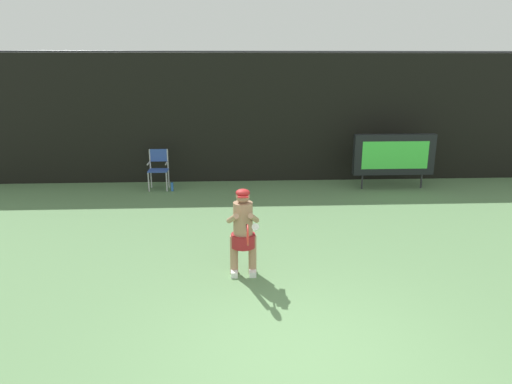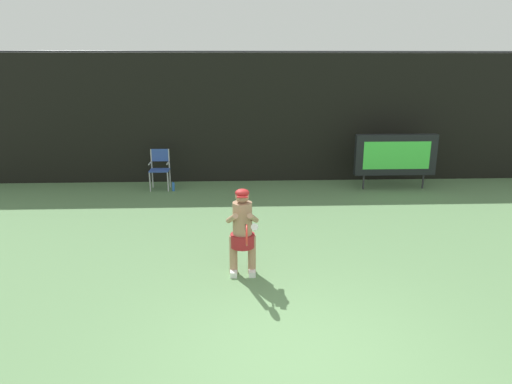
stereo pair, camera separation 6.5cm
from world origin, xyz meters
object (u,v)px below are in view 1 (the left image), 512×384
scoreboard (394,155)px  tennis_player (243,229)px  umpire_chair (158,167)px  water_bottle (172,187)px  tennis_racket (248,235)px

scoreboard → tennis_player: bearing=-129.4°
umpire_chair → water_bottle: 0.67m
water_bottle → tennis_player: size_ratio=0.18×
tennis_player → scoreboard: bearing=50.6°
tennis_player → tennis_racket: (0.05, -0.62, 0.14)m
water_bottle → tennis_racket: tennis_racket is taller
umpire_chair → tennis_racket: (2.22, -6.01, 0.30)m
tennis_player → tennis_racket: 0.63m
water_bottle → tennis_player: bearing=-70.7°
umpire_chair → water_bottle: umpire_chair is taller
tennis_player → tennis_racket: size_ratio=2.39×
umpire_chair → water_bottle: bearing=-33.0°
scoreboard → tennis_player: size_ratio=1.53×
umpire_chair → water_bottle: size_ratio=4.08×
umpire_chair → scoreboard: bearing=-2.5°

